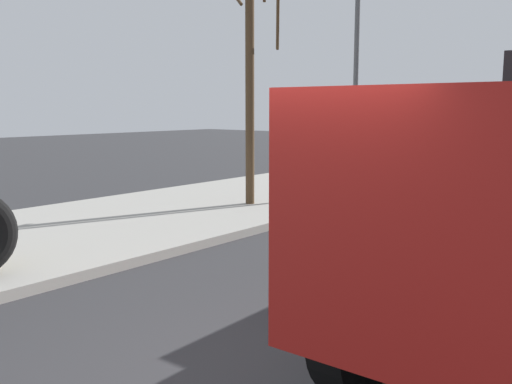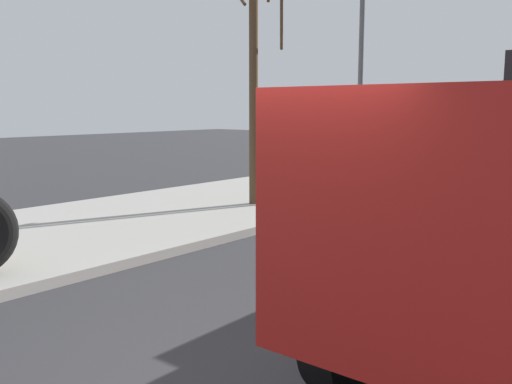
# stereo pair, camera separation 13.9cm
# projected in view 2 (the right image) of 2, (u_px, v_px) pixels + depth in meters

# --- Properties ---
(bare_tree) EXTENTS (1.40, 1.44, 5.97)m
(bare_tree) POSITION_uv_depth(u_px,v_px,m) (254.00, 59.00, 12.07)
(bare_tree) COLOR #4C3823
(bare_tree) RESTS_ON sidewalk_curb
(street_light_pole) EXTENTS (0.12, 0.12, 5.87)m
(street_light_pole) POSITION_uv_depth(u_px,v_px,m) (361.00, 74.00, 13.33)
(street_light_pole) COLOR #595B5E
(street_light_pole) RESTS_ON sidewalk_curb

